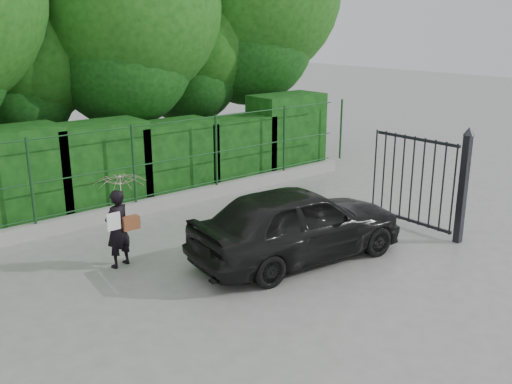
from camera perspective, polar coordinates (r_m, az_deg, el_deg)
ground at (r=9.80m, az=-1.29°, el=-9.32°), size 80.00×80.00×0.00m
kerb at (r=13.32m, az=-13.38°, el=-1.94°), size 14.00×0.25×0.30m
fence at (r=13.13m, az=-12.82°, el=2.60°), size 14.13×0.06×1.80m
hedge at (r=13.98m, az=-15.32°, el=2.44°), size 14.20×1.20×2.25m
trees at (r=16.08m, az=-16.10°, el=17.20°), size 17.10×6.15×8.08m
gate at (r=12.20m, az=18.11°, el=1.07°), size 0.22×2.33×2.36m
woman at (r=10.51m, az=-13.36°, el=-1.30°), size 0.94×0.95×1.71m
car at (r=10.62m, az=4.20°, el=-3.09°), size 4.34×2.15×1.42m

